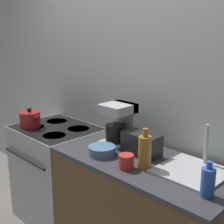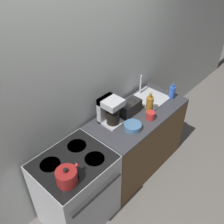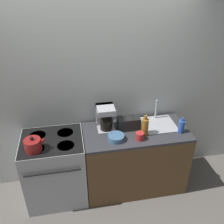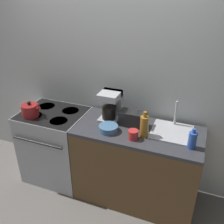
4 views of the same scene
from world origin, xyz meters
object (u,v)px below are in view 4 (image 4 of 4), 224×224
object	(u,v)px
stove	(56,144)
bottle_blue	(192,140)
kettle	(30,110)
coffee_maker	(111,104)
bottle_amber	(144,126)
toaster	(133,119)
cup_red	(133,135)
bowl	(108,128)

from	to	relation	value
stove	bottle_blue	size ratio (longest dim) A/B	4.51
kettle	bottle_blue	size ratio (longest dim) A/B	1.17
coffee_maker	stove	bearing A→B (deg)	-168.12
coffee_maker	bottle_amber	world-z (taller)	coffee_maker
kettle	stove	bearing A→B (deg)	39.03
kettle	bottle_blue	bearing A→B (deg)	0.98
bottle_amber	stove	bearing A→B (deg)	175.45
toaster	bottle_blue	bearing A→B (deg)	-17.02
kettle	cup_red	world-z (taller)	kettle
stove	bottle_blue	distance (m)	1.66
stove	bottle_amber	distance (m)	1.25
bottle_blue	coffee_maker	bearing A→B (deg)	163.86
kettle	coffee_maker	world-z (taller)	coffee_maker
coffee_maker	bowl	distance (m)	0.31
stove	bowl	xyz separation A→B (m)	(0.76, -0.13, 0.48)
kettle	toaster	bearing A→B (deg)	10.94
stove	coffee_maker	xyz separation A→B (m)	(0.67, 0.14, 0.61)
coffee_maker	cup_red	distance (m)	0.49
stove	bottle_blue	bearing A→B (deg)	-4.30
coffee_maker	bottle_blue	distance (m)	0.94
kettle	bowl	xyz separation A→B (m)	(0.94, 0.02, -0.04)
stove	bowl	bearing A→B (deg)	-9.58
bottle_blue	bowl	xyz separation A→B (m)	(-0.82, -0.01, -0.05)
toaster	bowl	distance (m)	0.28
toaster	bottle_blue	world-z (taller)	bottle_blue
bowl	bottle_blue	bearing A→B (deg)	0.67
kettle	coffee_maker	distance (m)	0.91
toaster	bottle_amber	distance (m)	0.23
toaster	bottle_blue	size ratio (longest dim) A/B	1.37
kettle	cup_red	xyz separation A→B (m)	(1.21, -0.02, -0.03)
stove	toaster	bearing A→B (deg)	4.29
coffee_maker	bottle_blue	size ratio (longest dim) A/B	1.56
bowl	bottle_amber	bearing A→B (deg)	6.16
toaster	stove	bearing A→B (deg)	-175.71
kettle	coffee_maker	bearing A→B (deg)	18.70
kettle	toaster	size ratio (longest dim) A/B	0.85
coffee_maker	bottle_amber	distance (m)	0.50
coffee_maker	bottle_blue	bearing A→B (deg)	-16.14
stove	bottle_blue	world-z (taller)	bottle_blue
kettle	bowl	world-z (taller)	kettle
toaster	cup_red	world-z (taller)	toaster
toaster	bowl	bearing A→B (deg)	-134.71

